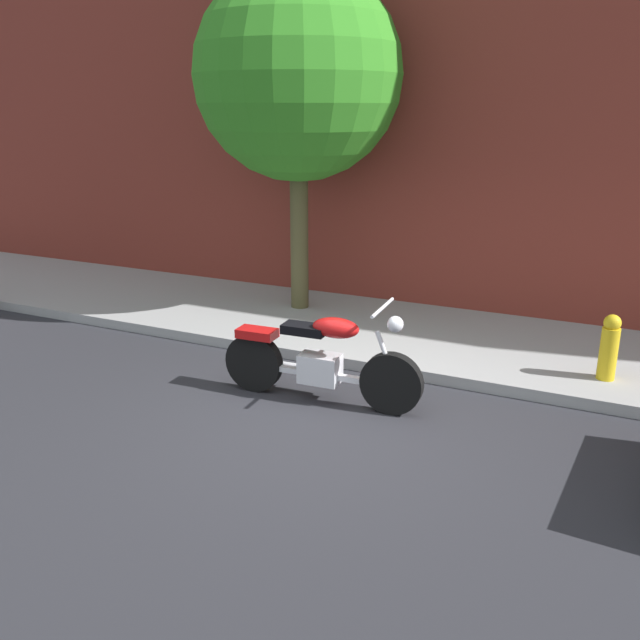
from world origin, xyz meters
TOP-DOWN VIEW (x-y plane):
  - ground_plane at (0.00, 0.00)m, footprint 60.00×60.00m
  - sidewalk at (0.00, 2.84)m, footprint 22.30×2.74m
  - building_facade at (0.00, 4.46)m, footprint 22.30×0.50m
  - motorcycle at (-0.30, 0.49)m, footprint 2.29×0.70m
  - street_tree at (-1.95, 3.26)m, footprint 2.96×2.96m
  - fire_hydrant at (2.52, 2.15)m, footprint 0.20×0.20m

SIDE VIEW (x-z plane):
  - ground_plane at x=0.00m, z-range 0.00..0.00m
  - sidewalk at x=0.00m, z-range 0.00..0.14m
  - fire_hydrant at x=2.52m, z-range 0.00..0.91m
  - motorcycle at x=-0.30m, z-range -0.11..1.06m
  - street_tree at x=-1.95m, z-range 1.01..6.02m
  - building_facade at x=0.00m, z-range 0.00..8.82m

